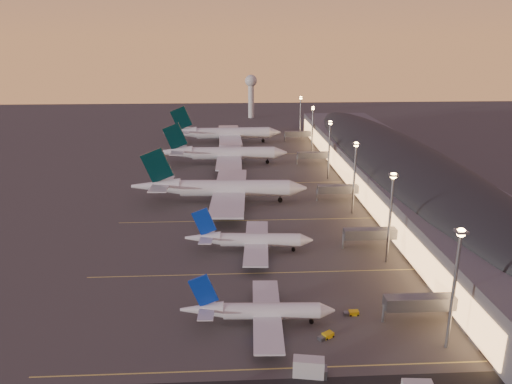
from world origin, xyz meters
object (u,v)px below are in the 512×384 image
Objects in this scene: airliner_narrow_north at (249,240)px; baggage_tug_b at (326,336)px; airliner_narrow_south at (258,311)px; airliner_wide_far at (223,133)px; airliner_wide_mid at (222,153)px; radar_tower at (251,89)px; catering_truck_a at (310,368)px; airliner_wide_near at (220,188)px; baggage_tug_a at (352,313)px.

airliner_narrow_north is 47.36m from baggage_tug_b.
airliner_narrow_south is 0.90× the size of airliner_narrow_north.
airliner_wide_far reaches higher than baggage_tug_b.
radar_tower is at bearing 82.76° from airliner_wide_mid.
airliner_wide_mid is 162.92m from catering_truck_a.
airliner_wide_near is at bearing -89.30° from airliner_wide_mid.
catering_truck_a is at bearing -145.95° from baggage_tug_b.
airliner_narrow_south is at bearing 125.69° from catering_truck_a.
airliner_narrow_south is 144.26m from airliner_wide_mid.
airliner_wide_mid is (-9.32, 143.94, 2.21)m from airliner_narrow_south.
catering_truck_a reaches higher than baggage_tug_a.
airliner_wide_mid is 151.95m from baggage_tug_b.
airliner_narrow_north is 0.58× the size of airliner_wide_mid.
radar_tower is (11.61, 289.35, 18.75)m from airliner_narrow_south.
airliner_wide_far is (0.27, 110.61, 0.22)m from airliner_wide_near.
airliner_narrow_north is 10.05× the size of baggage_tug_b.
airliner_wide_mid is (0.26, 59.36, -0.13)m from airliner_wide_near.
airliner_narrow_south reaches higher than baggage_tug_b.
baggage_tug_a is at bearing 17.16° from baggage_tug_b.
catering_truck_a is (8.64, -17.94, -1.46)m from airliner_narrow_south.
airliner_narrow_north is 57.60m from catering_truck_a.
airliner_wide_mid is at bearing 98.97° from airliner_narrow_north.
airliner_wide_mid is at bearing 66.88° from baggage_tug_b.
baggage_tug_a is at bearing -55.08° from airliner_narrow_north.
airliner_wide_near is 104.19m from catering_truck_a.
airliner_narrow_north is 1.15× the size of radar_tower.
airliner_wide_mid is at bearing -91.39° from airliner_wide_far.
airliner_wide_mid is 144.81m from baggage_tug_a.
baggage_tug_b is (2.29, -295.50, -21.39)m from radar_tower.
radar_tower is at bearing 76.10° from airliner_wide_far.
radar_tower is 4.90× the size of catering_truck_a.
airliner_wide_near is 0.96× the size of airliner_wide_far.
baggage_tug_a is (30.72, -141.43, -4.87)m from airliner_wide_mid.
baggage_tug_b is at bearing -21.39° from airliner_narrow_south.
airliner_wide_near reaches higher than baggage_tug_a.
baggage_tug_a is at bearing 68.01° from catering_truck_a.
radar_tower is (20.93, 145.41, 16.55)m from airliner_wide_mid.
airliner_wide_near is 9.97× the size of catering_truck_a.
airliner_wide_mid is 9.71× the size of catering_truck_a.
airliner_wide_mid is at bearing 92.65° from airliner_wide_near.
radar_tower is at bearing 99.43° from catering_truck_a.
radar_tower is at bearing 91.35° from airliner_narrow_north.
airliner_wide_near is at bearing 110.59° from baggage_tug_a.
airliner_wide_near is (-9.58, 84.57, 2.33)m from airliner_narrow_south.
airliner_narrow_north is (-0.34, 38.93, 0.34)m from airliner_narrow_south.
baggage_tug_a is (21.40, 2.51, -2.67)m from airliner_narrow_south.
airliner_wide_near is at bearing 98.92° from airliner_narrow_south.
baggage_tug_b is at bearing 75.94° from catering_truck_a.
airliner_narrow_north reaches higher than baggage_tug_b.
baggage_tug_b is (14.24, -45.07, -2.98)m from airliner_narrow_north.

